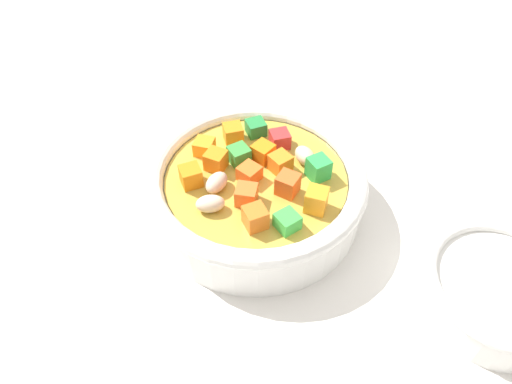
% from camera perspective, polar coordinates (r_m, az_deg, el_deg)
% --- Properties ---
extents(ground_plane, '(1.40, 1.40, 0.02)m').
position_cam_1_polar(ground_plane, '(0.44, 0.00, -2.95)').
color(ground_plane, silver).
extents(soup_bowl_main, '(0.19, 0.19, 0.06)m').
position_cam_1_polar(soup_bowl_main, '(0.41, 0.00, 0.51)').
color(soup_bowl_main, white).
rests_on(soup_bowl_main, ground_plane).
extents(side_bowl_small, '(0.12, 0.12, 0.03)m').
position_cam_1_polar(side_bowl_small, '(0.40, 27.68, -10.63)').
color(side_bowl_small, white).
rests_on(side_bowl_small, ground_plane).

